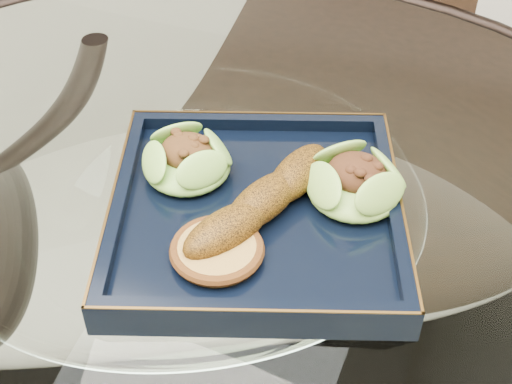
% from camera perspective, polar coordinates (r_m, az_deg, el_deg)
% --- Properties ---
extents(dining_table, '(1.13, 1.13, 0.77)m').
position_cam_1_polar(dining_table, '(0.80, -4.54, -11.38)').
color(dining_table, white).
rests_on(dining_table, ground).
extents(dining_chair, '(0.44, 0.44, 0.91)m').
position_cam_1_polar(dining_chair, '(1.25, 6.81, 5.52)').
color(dining_chair, black).
rests_on(dining_chair, ground).
extents(navy_plate, '(0.35, 0.35, 0.02)m').
position_cam_1_polar(navy_plate, '(0.68, -0.00, -1.90)').
color(navy_plate, black).
rests_on(navy_plate, dining_table).
extents(lettuce_wrap_left, '(0.11, 0.11, 0.03)m').
position_cam_1_polar(lettuce_wrap_left, '(0.70, -5.53, 2.37)').
color(lettuce_wrap_left, '#599D2D').
rests_on(lettuce_wrap_left, navy_plate).
extents(lettuce_wrap_right, '(0.12, 0.12, 0.03)m').
position_cam_1_polar(lettuce_wrap_right, '(0.67, 7.92, 0.57)').
color(lettuce_wrap_right, '#5D932A').
rests_on(lettuce_wrap_right, navy_plate).
extents(roasted_plantain, '(0.09, 0.19, 0.03)m').
position_cam_1_polar(roasted_plantain, '(0.65, 0.60, -0.66)').
color(roasted_plantain, '#643C0A').
rests_on(roasted_plantain, navy_plate).
extents(crumb_patty, '(0.08, 0.08, 0.01)m').
position_cam_1_polar(crumb_patty, '(0.62, -3.13, -4.76)').
color(crumb_patty, '#B0833A').
rests_on(crumb_patty, navy_plate).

